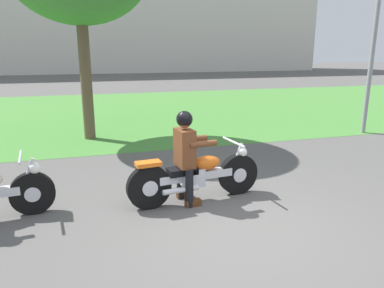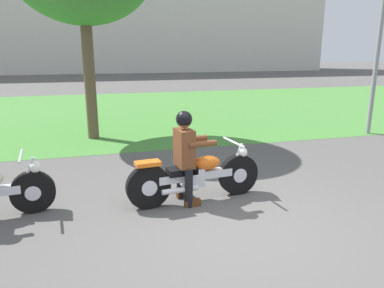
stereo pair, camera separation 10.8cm
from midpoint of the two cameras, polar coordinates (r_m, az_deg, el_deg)
The scene contains 5 objects.
ground at distance 4.88m, azimuth 7.23°, elevation -12.93°, with size 120.00×120.00×0.00m, color #565451.
grass_verge at distance 14.23m, azimuth -8.32°, elevation 5.28°, with size 60.00×12.00×0.01m, color #478438.
stadium_facade at distance 42.45m, azimuth -14.86°, elevation 21.08°, with size 50.44×8.00×14.93m, color silver.
motorcycle_lead at distance 5.51m, azimuth 1.19°, elevation -5.08°, with size 2.13×0.66×0.89m.
rider_lead at distance 5.32m, azimuth -0.46°, elevation -0.98°, with size 0.58×0.50×1.41m.
Camera 2 is at (-1.67, -4.00, 2.24)m, focal length 33.81 mm.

